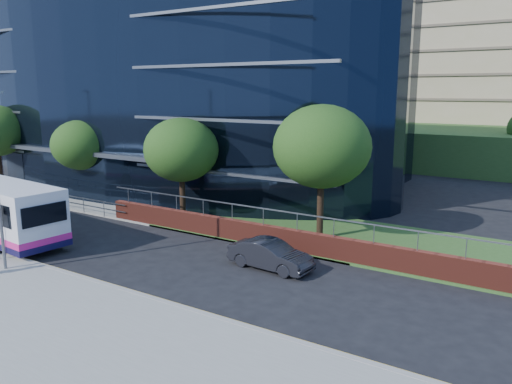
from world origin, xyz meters
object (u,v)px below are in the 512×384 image
Objects in this scene: tree_far_c at (181,150)px; tree_far_d at (322,147)px; tree_far_b at (81,145)px; parked_car at (270,255)px.

tree_far_d reaches higher than tree_far_c.
tree_far_b reaches higher than parked_car.
tree_far_c is (10.00, -0.50, 0.33)m from tree_far_b.
parked_car is at bearing -14.34° from tree_far_b.
tree_far_b is 10.02m from tree_far_c.
parked_car is (0.02, -5.36, -4.52)m from tree_far_d.
tree_far_c is at bearing -2.86° from tree_far_b.
tree_far_b is at bearing 177.14° from tree_far_c.
parked_car is (9.02, -4.36, -3.87)m from tree_far_c.
tree_far_c is 0.87× the size of tree_far_d.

